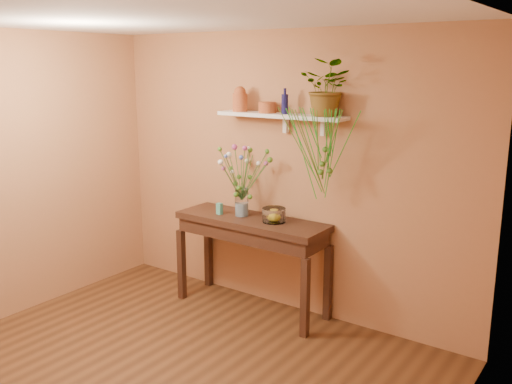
{
  "coord_description": "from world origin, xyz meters",
  "views": [
    {
      "loc": [
        2.83,
        -2.46,
        2.38
      ],
      "look_at": [
        0.0,
        1.55,
        1.25
      ],
      "focal_mm": 39.02,
      "sensor_mm": 36.0,
      "label": 1
    }
  ],
  "objects": [
    {
      "name": "spider_plant",
      "position": [
        0.53,
        1.88,
        2.18
      ],
      "size": [
        0.45,
        0.4,
        0.49
      ],
      "primitive_type": "imported",
      "rotation": [
        0.0,
        0.0,
        0.03
      ],
      "color": "#3F721F",
      "rests_on": "wall_shelf"
    },
    {
      "name": "terracotta_pot",
      "position": [
        -0.09,
        1.86,
        1.99
      ],
      "size": [
        0.19,
        0.19,
        0.1
      ],
      "primitive_type": "cylinder",
      "rotation": [
        0.0,
        0.0,
        -0.17
      ],
      "color": "#AD5D2B",
      "rests_on": "wall_shelf"
    },
    {
      "name": "carton",
      "position": [
        -0.52,
        1.67,
        0.99
      ],
      "size": [
        0.06,
        0.05,
        0.11
      ],
      "primitive_type": "cube",
      "rotation": [
        0.0,
        0.0,
        -0.11
      ],
      "color": "teal",
      "rests_on": "sideboard"
    },
    {
      "name": "glass_vase",
      "position": [
        -0.31,
        1.75,
        1.05
      ],
      "size": [
        0.13,
        0.13,
        0.27
      ],
      "color": "white",
      "rests_on": "sideboard"
    },
    {
      "name": "sideboard",
      "position": [
        -0.18,
        1.73,
        0.8
      ],
      "size": [
        1.54,
        0.49,
        0.93
      ],
      "color": "#3C2317",
      "rests_on": "ground"
    },
    {
      "name": "lemon",
      "position": [
        0.06,
        1.76,
        0.98
      ],
      "size": [
        0.08,
        0.08,
        0.08
      ],
      "primitive_type": "sphere",
      "color": "yellow",
      "rests_on": "glass_bowl"
    },
    {
      "name": "plant_fronds",
      "position": [
        0.57,
        1.72,
        1.64
      ],
      "size": [
        0.76,
        0.38,
        0.82
      ],
      "color": "#3F721F",
      "rests_on": "wall_shelf"
    },
    {
      "name": "terracotta_jug",
      "position": [
        -0.4,
        1.85,
        2.05
      ],
      "size": [
        0.16,
        0.16,
        0.24
      ],
      "color": "#AD5D2B",
      "rests_on": "wall_shelf"
    },
    {
      "name": "bouquet",
      "position": [
        -0.3,
        1.76,
        1.42
      ],
      "size": [
        0.48,
        0.62,
        0.55
      ],
      "color": "#386B28",
      "rests_on": "glass_vase"
    },
    {
      "name": "glass_bowl",
      "position": [
        0.06,
        1.75,
        0.99
      ],
      "size": [
        0.22,
        0.22,
        0.13
      ],
      "color": "white",
      "rests_on": "sideboard"
    },
    {
      "name": "blue_bottle",
      "position": [
        0.1,
        1.86,
        2.03
      ],
      "size": [
        0.07,
        0.07,
        0.23
      ],
      "color": "#141345",
      "rests_on": "wall_shelf"
    },
    {
      "name": "wall_shelf",
      "position": [
        0.06,
        1.87,
        1.92
      ],
      "size": [
        1.3,
        0.24,
        0.19
      ],
      "color": "white",
      "rests_on": "room"
    },
    {
      "name": "room",
      "position": [
        0.0,
        0.0,
        1.35
      ],
      "size": [
        4.04,
        4.04,
        2.7
      ],
      "color": "#583319",
      "rests_on": "ground"
    }
  ]
}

